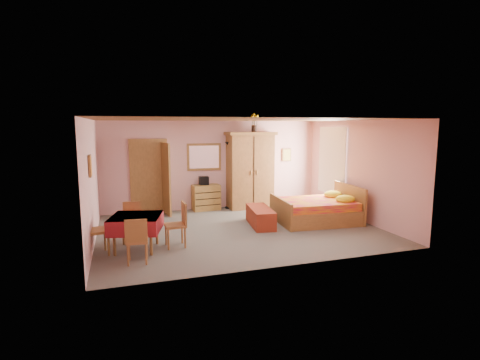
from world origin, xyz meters
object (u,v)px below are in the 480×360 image
object	(u,v)px
floor_lamp	(229,175)
sunflower_vase	(254,123)
chair_west	(96,230)
dining_table	(137,233)
chair_south	(137,240)
wall_mirror	(204,157)
chest_of_drawers	(206,197)
wardrobe	(250,170)
stereo	(204,181)
chair_east	(175,225)
bed	(316,204)
chair_north	(133,222)
bench	(260,217)

from	to	relation	value
floor_lamp	sunflower_vase	world-z (taller)	sunflower_vase
chair_west	dining_table	bearing A→B (deg)	82.82
chair_south	wall_mirror	bearing A→B (deg)	67.32
chest_of_drawers	chair_west	world-z (taller)	chair_west
sunflower_vase	chair_west	world-z (taller)	sunflower_vase
wardrobe	chair_south	xyz separation A→B (m)	(-3.47, -3.71, -0.71)
stereo	chair_south	distance (m)	4.37
chest_of_drawers	chair_east	xyz separation A→B (m)	(-1.35, -3.09, 0.08)
bed	chair_north	world-z (taller)	bed
chest_of_drawers	wardrobe	bearing A→B (deg)	-7.96
bench	dining_table	world-z (taller)	dining_table
wall_mirror	chair_south	xyz separation A→B (m)	(-2.14, -4.00, -1.13)
bench	chair_south	world-z (taller)	chair_south
chest_of_drawers	chair_east	bearing A→B (deg)	-118.04
chair_north	floor_lamp	bearing A→B (deg)	-140.53
dining_table	bed	bearing A→B (deg)	11.01
wall_mirror	bench	size ratio (longest dim) A/B	0.77
chair_west	wardrobe	bearing A→B (deg)	113.91
bed	chair_west	xyz separation A→B (m)	(-5.25, -0.94, 0.02)
sunflower_vase	stereo	bearing A→B (deg)	176.18
wardrobe	chair_south	bearing A→B (deg)	-134.31
floor_lamp	wardrobe	distance (m)	0.65
stereo	bench	xyz separation A→B (m)	(0.96, -2.11, -0.65)
floor_lamp	stereo	bearing A→B (deg)	-178.37
chair_south	chair_west	world-z (taller)	chair_west
chair_north	bed	bearing A→B (deg)	-178.11
stereo	chest_of_drawers	bearing A→B (deg)	-25.98
wall_mirror	chair_east	world-z (taller)	wall_mirror
wardrobe	chair_north	bearing A→B (deg)	-147.47
stereo	dining_table	xyz separation A→B (m)	(-2.06, -3.08, -0.52)
stereo	floor_lamp	world-z (taller)	floor_lamp
chair_north	bench	bearing A→B (deg)	-174.95
stereo	chair_south	bearing A→B (deg)	-118.61
bench	stereo	bearing A→B (deg)	114.38
wall_mirror	bed	size ratio (longest dim) A/B	0.50
bed	dining_table	bearing A→B (deg)	-164.64
dining_table	chair_west	world-z (taller)	chair_west
stereo	dining_table	bearing A→B (deg)	-123.77
chest_of_drawers	bed	size ratio (longest dim) A/B	0.39
sunflower_vase	dining_table	size ratio (longest dim) A/B	0.58
chair_south	chair_north	world-z (taller)	chair_south
chair_north	wardrobe	bearing A→B (deg)	-147.40
floor_lamp	chair_south	bearing A→B (deg)	-126.61
chest_of_drawers	bed	distance (m)	3.23
wall_mirror	chair_west	size ratio (longest dim) A/B	1.04
chair_east	stereo	bearing A→B (deg)	-23.64
bed	chair_north	xyz separation A→B (m)	(-4.55, -0.24, -0.05)
bed	chair_west	size ratio (longest dim) A/B	2.07
wardrobe	chair_north	size ratio (longest dim) A/B	2.74
wardrobe	chair_west	bearing A→B (deg)	-145.28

